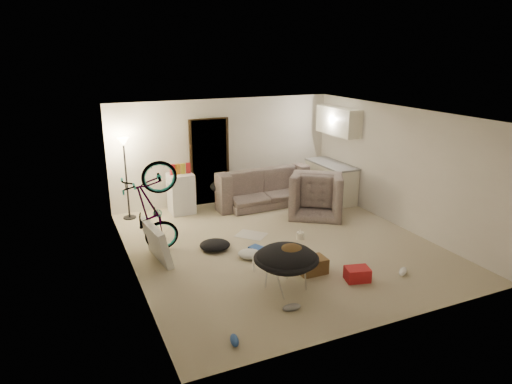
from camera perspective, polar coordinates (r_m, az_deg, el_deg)
name	(u,v)px	position (r m, az deg, el deg)	size (l,w,h in m)	color
floor	(280,245)	(8.85, 2.98, -6.60)	(5.50, 6.00, 0.02)	#BBAE90
ceiling	(282,113)	(8.17, 3.25, 9.80)	(5.50, 6.00, 0.02)	white
wall_back	(224,151)	(11.11, -3.99, 5.17)	(5.50, 0.02, 2.50)	white
wall_front	(388,241)	(6.06, 16.23, -5.94)	(5.50, 0.02, 2.50)	white
wall_left	(128,201)	(7.62, -15.71, -1.10)	(0.02, 6.00, 2.50)	white
wall_right	(399,167)	(9.95, 17.43, 2.99)	(0.02, 6.00, 2.50)	white
doorway	(209,162)	(10.99, -5.86, 3.76)	(0.85, 0.10, 2.04)	black
door_trim	(210,162)	(10.96, -5.81, 3.73)	(0.97, 0.04, 2.10)	black
floor_lamp	(125,161)	(10.19, -16.07, 3.76)	(0.28, 0.28, 1.81)	black
kitchen_counter	(331,182)	(11.49, 9.32, 1.23)	(0.60, 1.50, 0.88)	white
counter_top	(332,164)	(11.38, 9.43, 3.46)	(0.64, 1.54, 0.04)	gray
kitchen_uppers	(338,121)	(11.25, 10.25, 8.71)	(0.38, 1.40, 0.65)	white
sofa	(259,190)	(11.08, 0.36, 0.31)	(2.32, 0.91, 0.68)	#323831
armchair	(317,197)	(10.49, 7.62, -0.64)	(1.14, 1.00, 0.74)	#323831
bicycle	(153,230)	(8.47, -12.81, -4.62)	(0.63, 1.80, 0.95)	black
book_asset	(254,272)	(7.79, -0.23, -9.93)	(0.15, 0.20, 0.02)	#A8191C
mini_fridge	(181,193)	(10.53, -9.34, -0.16)	(0.54, 0.54, 0.91)	white
snack_box_0	(173,171)	(10.34, -10.39, 2.59)	(0.10, 0.07, 0.30)	#A8191C
snack_box_1	(178,171)	(10.37, -9.75, 2.67)	(0.10, 0.07, 0.30)	#B96F17
snack_box_2	(183,170)	(10.40, -9.11, 2.74)	(0.10, 0.07, 0.30)	gold
snack_box_3	(188,169)	(10.43, -8.47, 2.81)	(0.10, 0.07, 0.30)	#A8191C
saucer_chair	(286,264)	(7.11, 3.79, -8.97)	(1.01, 1.01, 0.72)	silver
hoodie	(290,252)	(7.02, 4.30, -7.49)	(0.48, 0.40, 0.22)	#4F371B
sofa_drape	(222,186)	(10.68, -4.29, 0.73)	(0.56, 0.46, 0.28)	black
tv_box	(156,243)	(8.26, -12.34, -6.19)	(0.12, 1.02, 0.67)	silver
drink_case_a	(312,265)	(7.77, 7.03, -9.09)	(0.46, 0.33, 0.26)	brown
drink_case_b	(357,274)	(7.66, 12.55, -9.99)	(0.38, 0.28, 0.22)	#A8191C
juicer	(300,235)	(9.08, 5.54, -5.38)	(0.14, 0.14, 0.21)	white
newspaper	(251,235)	(9.26, -0.61, -5.38)	(0.44, 0.58, 0.01)	beige
book_blue	(257,248)	(8.64, 0.16, -7.00)	(0.21, 0.29, 0.03)	#2F58AC
book_white	(264,251)	(8.53, 1.05, -7.36)	(0.20, 0.26, 0.02)	silver
shoe_2	(234,340)	(6.09, -2.71, -18.02)	(0.26, 0.11, 0.10)	#2F58AC
shoe_3	(292,307)	(6.75, 4.48, -14.16)	(0.28, 0.11, 0.10)	slate
shoe_4	(403,271)	(8.07, 17.88, -9.43)	(0.29, 0.12, 0.11)	white
clothes_lump_a	(215,245)	(8.61, -5.16, -6.61)	(0.57, 0.49, 0.18)	black
clothes_lump_b	(261,198)	(11.28, 0.60, -0.79)	(0.48, 0.42, 0.15)	black
clothes_lump_c	(250,254)	(8.28, -0.79, -7.75)	(0.44, 0.37, 0.13)	silver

